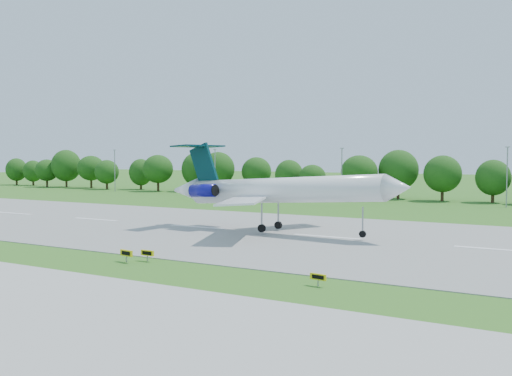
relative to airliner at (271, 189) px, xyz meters
The scene contains 11 objects.
ground 27.02m from the airliner, 72.26° to the right, with size 600.00×600.00×0.00m, color #2C691B.
runway 9.91m from the airliner, ahead, with size 400.00×45.00×0.08m, color gray.
taxiway 44.25m from the airliner, 79.44° to the right, with size 400.00×23.00×0.08m, color #ADADA8.
tree_line 67.36m from the airliner, 83.15° to the left, with size 288.40×8.40×10.40m.
light_poles 57.15m from the airliner, 84.44° to the left, with size 175.90×0.25×12.19m.
airliner is the anchor object (origin of this frame).
taxi_sign_left 24.66m from the airliner, 91.69° to the right, with size 1.56×0.25×1.09m.
taxi_sign_centre 26.09m from the airliner, 94.80° to the right, with size 1.70×0.48×1.19m.
taxi_sign_right 31.86m from the airliner, 55.04° to the right, with size 1.44×0.36×1.00m.
service_vehicle_a 56.60m from the airliner, 114.61° to the left, with size 1.21×3.48×1.15m, color silver.
service_vehicle_b 69.96m from the airliner, 124.27° to the left, with size 1.28×3.17×1.08m, color white.
Camera 1 is at (27.67, -41.55, 10.21)m, focal length 40.00 mm.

